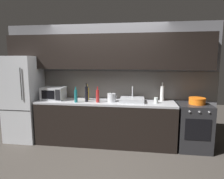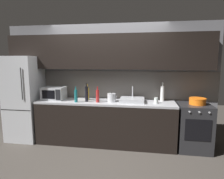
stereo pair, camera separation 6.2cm
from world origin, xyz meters
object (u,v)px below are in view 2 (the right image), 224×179
object	(u,v)px
wine_bottle_yellow	(87,93)
cooking_pot	(198,101)
refrigerator	(25,98)
wine_bottle_teal	(76,96)
oven_range	(194,127)
kettle	(112,98)
wine_bottle_dark	(87,94)
wine_bottle_red	(98,96)
wine_bottle_white	(162,93)
microwave	(54,93)
mug_clear	(156,101)

from	to	relation	value
wine_bottle_yellow	cooking_pot	distance (m)	2.20
refrigerator	wine_bottle_teal	size ratio (longest dim) A/B	5.75
oven_range	wine_bottle_teal	xyz separation A→B (m)	(-2.30, -0.17, 0.58)
kettle	cooking_pot	bearing A→B (deg)	0.46
wine_bottle_yellow	wine_bottle_dark	world-z (taller)	wine_bottle_dark
refrigerator	wine_bottle_teal	world-z (taller)	refrigerator
cooking_pot	wine_bottle_teal	bearing A→B (deg)	-175.81
wine_bottle_dark	wine_bottle_teal	world-z (taller)	wine_bottle_dark
refrigerator	kettle	distance (m)	1.93
kettle	wine_bottle_red	size ratio (longest dim) A/B	0.63
wine_bottle_yellow	wine_bottle_teal	xyz separation A→B (m)	(-0.15, -0.28, -0.01)
refrigerator	wine_bottle_teal	xyz separation A→B (m)	(1.24, -0.17, 0.12)
wine_bottle_white	microwave	bearing A→B (deg)	-175.02
wine_bottle_dark	mug_clear	size ratio (longest dim) A/B	3.47
microwave	cooking_pot	bearing A→B (deg)	-0.36
wine_bottle_teal	wine_bottle_dark	bearing A→B (deg)	24.34
microwave	refrigerator	bearing A→B (deg)	-178.45
kettle	wine_bottle_white	world-z (taller)	wine_bottle_white
cooking_pot	wine_bottle_yellow	bearing A→B (deg)	177.26
wine_bottle_dark	oven_range	bearing A→B (deg)	2.24
refrigerator	wine_bottle_dark	distance (m)	1.44
microwave	wine_bottle_dark	size ratio (longest dim) A/B	1.21
microwave	wine_bottle_dark	xyz separation A→B (m)	(0.75, -0.10, 0.03)
microwave	wine_bottle_white	size ratio (longest dim) A/B	1.20
oven_range	kettle	xyz separation A→B (m)	(-1.61, -0.01, 0.53)
wine_bottle_dark	wine_bottle_white	bearing A→B (deg)	11.19
wine_bottle_teal	wine_bottle_white	bearing A→B (deg)	12.77
microwave	wine_bottle_yellow	bearing A→B (deg)	6.97
oven_range	wine_bottle_white	bearing A→B (deg)	159.83
wine_bottle_dark	wine_bottle_red	distance (m)	0.24
wine_bottle_red	cooking_pot	distance (m)	1.92
wine_bottle_white	mug_clear	world-z (taller)	wine_bottle_white
microwave	cooking_pot	xyz separation A→B (m)	(2.90, -0.02, -0.07)
wine_bottle_dark	refrigerator	bearing A→B (deg)	176.65
kettle	wine_bottle_red	distance (m)	0.29
wine_bottle_yellow	cooking_pot	world-z (taller)	wine_bottle_yellow
wine_bottle_red	wine_bottle_yellow	bearing A→B (deg)	141.59
refrigerator	oven_range	bearing A→B (deg)	-0.02
wine_bottle_teal	oven_range	bearing A→B (deg)	4.23
refrigerator	wine_bottle_white	distance (m)	2.96
oven_range	cooking_pot	size ratio (longest dim) A/B	2.94
wine_bottle_red	oven_range	bearing A→B (deg)	3.50
oven_range	wine_bottle_white	distance (m)	0.88
wine_bottle_teal	cooking_pot	xyz separation A→B (m)	(2.34, 0.17, -0.07)
cooking_pot	oven_range	bearing A→B (deg)	-178.06
refrigerator	cooking_pot	bearing A→B (deg)	0.00
refrigerator	microwave	xyz separation A→B (m)	(0.68, 0.02, 0.13)
microwave	oven_range	bearing A→B (deg)	-0.39
oven_range	kettle	world-z (taller)	kettle
kettle	wine_bottle_white	xyz separation A→B (m)	(1.02, 0.23, 0.08)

